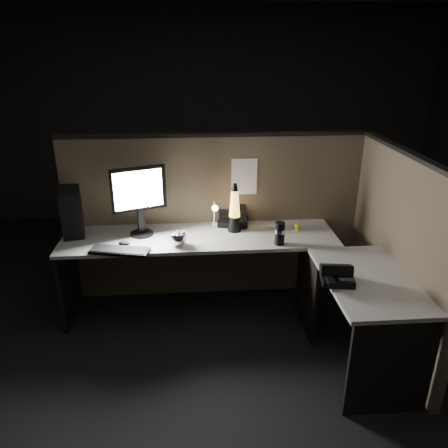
{
  "coord_description": "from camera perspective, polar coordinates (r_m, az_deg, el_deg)",
  "views": [
    {
      "loc": [
        -0.2,
        -2.76,
        2.23
      ],
      "look_at": [
        0.04,
        0.35,
        0.94
      ],
      "focal_mm": 35.0,
      "sensor_mm": 36.0,
      "label": 1
    }
  ],
  "objects": [
    {
      "name": "mouse",
      "position": [
        3.59,
        -12.93,
        -2.48
      ],
      "size": [
        0.1,
        0.08,
        0.04
      ],
      "primitive_type": "ellipsoid",
      "rotation": [
        0.0,
        0.0,
        -0.18
      ],
      "color": "black",
      "rests_on": "desk"
    },
    {
      "name": "partition_back",
      "position": [
        3.98,
        -1.18,
        0.7
      ],
      "size": [
        2.66,
        0.06,
        1.5
      ],
      "primitive_type": "cube",
      "color": "brown",
      "rests_on": "ground"
    },
    {
      "name": "pc_tower",
      "position": [
        3.89,
        -19.29,
        1.63
      ],
      "size": [
        0.25,
        0.4,
        0.39
      ],
      "primitive_type": "cube",
      "rotation": [
        0.0,
        0.0,
        0.23
      ],
      "color": "black",
      "rests_on": "desk"
    },
    {
      "name": "travel_mug",
      "position": [
        3.52,
        7.29,
        -1.23
      ],
      "size": [
        0.08,
        0.08,
        0.19
      ],
      "primitive_type": "cylinder",
      "color": "black",
      "rests_on": "desk"
    },
    {
      "name": "desk",
      "position": [
        3.46,
        2.49,
        -6.0
      ],
      "size": [
        2.6,
        1.6,
        0.73
      ],
      "color": "beige",
      "rests_on": "ground"
    },
    {
      "name": "desk_phone",
      "position": [
        3.07,
        14.47,
        -6.48
      ],
      "size": [
        0.24,
        0.24,
        0.13
      ],
      "rotation": [
        0.0,
        0.0,
        -0.16
      ],
      "color": "black",
      "rests_on": "desk"
    },
    {
      "name": "clip_lamp",
      "position": [
        3.74,
        -1.23,
        1.3
      ],
      "size": [
        0.05,
        0.2,
        0.25
      ],
      "color": "silver",
      "rests_on": "desk"
    },
    {
      "name": "steel_mug",
      "position": [
        3.51,
        -5.98,
        -1.96
      ],
      "size": [
        0.16,
        0.16,
        0.11
      ],
      "primitive_type": "imported",
      "rotation": [
        0.0,
        0.0,
        0.26
      ],
      "color": "silver",
      "rests_on": "desk"
    },
    {
      "name": "organizer",
      "position": [
        3.91,
        1.14,
        0.62
      ],
      "size": [
        0.29,
        0.27,
        0.19
      ],
      "rotation": [
        0.0,
        0.0,
        -0.24
      ],
      "color": "black",
      "rests_on": "desk"
    },
    {
      "name": "lava_lamp",
      "position": [
        3.71,
        1.38,
        1.64
      ],
      "size": [
        0.11,
        0.11,
        0.43
      ],
      "color": "black",
      "rests_on": "desk"
    },
    {
      "name": "floor",
      "position": [
        3.55,
        -0.17,
        -16.33
      ],
      "size": [
        6.0,
        6.0,
        0.0
      ],
      "primitive_type": "plane",
      "color": "black",
      "rests_on": "ground"
    },
    {
      "name": "partition_right",
      "position": [
        3.57,
        21.57,
        -3.68
      ],
      "size": [
        0.06,
        1.66,
        1.5
      ],
      "primitive_type": "cube",
      "color": "brown",
      "rests_on": "ground"
    },
    {
      "name": "room_shell",
      "position": [
        2.83,
        -0.21,
        10.12
      ],
      "size": [
        6.0,
        6.0,
        6.0
      ],
      "color": "silver",
      "rests_on": "ground"
    },
    {
      "name": "figurine",
      "position": [
        3.82,
        9.56,
        -0.22
      ],
      "size": [
        0.05,
        0.05,
        0.05
      ],
      "primitive_type": "sphere",
      "color": "yellow",
      "rests_on": "desk"
    },
    {
      "name": "pinned_paper",
      "position": [
        3.84,
        2.65,
        6.19
      ],
      "size": [
        0.23,
        0.0,
        0.32
      ],
      "primitive_type": "cube",
      "color": "white",
      "rests_on": "partition_back"
    },
    {
      "name": "keyboard",
      "position": [
        3.49,
        -13.47,
        -3.41
      ],
      "size": [
        0.48,
        0.25,
        0.02
      ],
      "primitive_type": "cube",
      "rotation": [
        0.0,
        0.0,
        -0.21
      ],
      "color": "black",
      "rests_on": "desk"
    },
    {
      "name": "monitor",
      "position": [
        3.65,
        -11.04,
        3.79
      ],
      "size": [
        0.44,
        0.21,
        0.58
      ],
      "rotation": [
        0.0,
        0.0,
        0.36
      ],
      "color": "black",
      "rests_on": "desk"
    }
  ]
}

